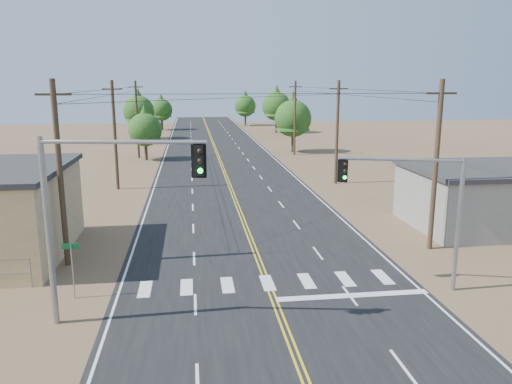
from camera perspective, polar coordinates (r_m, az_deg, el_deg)
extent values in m
plane|color=brown|center=(18.31, 5.37, -20.03)|extent=(220.00, 220.00, 0.00)
cube|color=black|center=(46.23, -2.82, 0.19)|extent=(15.00, 200.00, 0.02)
cylinder|color=gray|center=(26.88, -24.35, -8.42)|extent=(0.06, 0.06, 1.50)
cylinder|color=#4C3826|center=(28.31, -21.47, 1.79)|extent=(0.30, 0.30, 10.00)
cube|color=#4C3826|center=(27.91, -22.16, 10.29)|extent=(1.80, 0.12, 0.12)
cylinder|color=#4C3826|center=(47.78, -15.82, 6.20)|extent=(0.30, 0.30, 10.00)
cube|color=#4C3826|center=(47.54, -16.12, 11.23)|extent=(1.80, 0.12, 0.12)
cylinder|color=#4C3826|center=(67.56, -13.43, 8.03)|extent=(0.30, 0.30, 10.00)
cube|color=#4C3826|center=(67.39, -13.61, 11.59)|extent=(1.80, 0.12, 0.12)
cylinder|color=#4C3826|center=(30.86, 19.85, 2.73)|extent=(0.30, 0.30, 10.00)
cube|color=#4C3826|center=(30.49, 20.44, 10.53)|extent=(1.80, 0.12, 0.12)
cylinder|color=#4C3826|center=(49.33, 9.25, 6.69)|extent=(0.30, 0.30, 10.00)
cube|color=#4C3826|center=(49.10, 9.42, 11.57)|extent=(1.80, 0.12, 0.12)
cylinder|color=#4C3826|center=(68.66, 4.46, 8.39)|extent=(0.30, 0.30, 10.00)
cube|color=#4C3826|center=(68.50, 4.52, 11.90)|extent=(1.80, 0.12, 0.12)
cylinder|color=gray|center=(21.72, -22.59, -4.78)|extent=(0.26, 0.26, 7.47)
cylinder|color=gray|center=(20.98, -23.44, 5.02)|extent=(0.19, 0.19, 0.64)
cylinder|color=gray|center=(19.80, -14.96, 5.55)|extent=(6.40, 1.25, 0.17)
cube|color=black|center=(19.24, -6.52, 3.62)|extent=(0.42, 0.38, 1.17)
sphere|color=black|center=(19.00, -6.44, 4.65)|extent=(0.21, 0.21, 0.21)
sphere|color=black|center=(19.05, -6.42, 3.53)|extent=(0.21, 0.21, 0.21)
sphere|color=#0CE533|center=(19.11, -6.39, 2.43)|extent=(0.21, 0.21, 0.21)
cylinder|color=gray|center=(25.34, 22.10, -3.85)|extent=(0.21, 0.21, 6.20)
cylinder|color=gray|center=(24.70, 22.68, 3.08)|extent=(0.16, 0.16, 0.53)
cylinder|color=gray|center=(24.14, 16.13, 3.57)|extent=(5.52, 1.70, 0.14)
cube|color=black|center=(24.02, 9.93, 2.44)|extent=(0.37, 0.34, 0.97)
sphere|color=black|center=(23.84, 10.17, 3.11)|extent=(0.18, 0.18, 0.18)
sphere|color=black|center=(23.89, 10.14, 2.38)|extent=(0.18, 0.18, 0.18)
sphere|color=#0CE533|center=(23.95, 10.11, 1.65)|extent=(0.18, 0.18, 0.18)
cylinder|color=gray|center=(24.65, -20.20, -8.51)|extent=(0.06, 0.06, 2.64)
cube|color=#0B5124|center=(24.26, -20.41, -5.83)|extent=(0.79, 0.05, 0.26)
cylinder|color=#3F2D1E|center=(65.72, -12.46, 4.69)|extent=(0.39, 0.39, 2.55)
cone|color=#1D4714|center=(65.36, -12.60, 7.77)|extent=(3.96, 3.96, 4.53)
sphere|color=#1D4714|center=(65.43, -12.56, 6.96)|extent=(4.25, 4.25, 4.25)
cylinder|color=#3F2D1E|center=(90.52, -13.16, 6.92)|extent=(0.45, 0.45, 3.20)
cone|color=#1D4714|center=(90.23, -13.30, 9.73)|extent=(4.97, 4.97, 5.68)
sphere|color=#1D4714|center=(90.29, -13.26, 8.99)|extent=(5.33, 5.33, 5.33)
cylinder|color=#3F2D1E|center=(107.10, -10.70, 7.71)|extent=(0.50, 0.50, 2.73)
cone|color=#1D4714|center=(106.87, -10.79, 9.73)|extent=(4.24, 4.24, 4.85)
sphere|color=#1D4714|center=(106.92, -10.77, 9.21)|extent=(4.54, 4.54, 4.54)
cylinder|color=#3F2D1E|center=(71.75, 4.20, 5.81)|extent=(0.40, 0.40, 3.12)
cone|color=#1D4714|center=(71.38, 4.26, 9.27)|extent=(4.86, 4.86, 5.55)
sphere|color=#1D4714|center=(71.45, 4.24, 8.37)|extent=(5.21, 5.21, 5.21)
cylinder|color=#3F2D1E|center=(99.44, 2.34, 7.75)|extent=(0.48, 0.48, 3.38)
cone|color=#1D4714|center=(99.16, 2.36, 10.46)|extent=(5.25, 5.25, 6.01)
sphere|color=#1D4714|center=(99.21, 2.36, 9.75)|extent=(5.63, 5.63, 5.63)
cylinder|color=#3F2D1E|center=(116.34, -1.22, 8.33)|extent=(0.44, 0.44, 2.91)
cone|color=#1D4714|center=(116.12, -1.23, 10.32)|extent=(4.53, 4.53, 5.17)
sphere|color=#1D4714|center=(116.16, -1.23, 9.80)|extent=(4.85, 4.85, 4.85)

